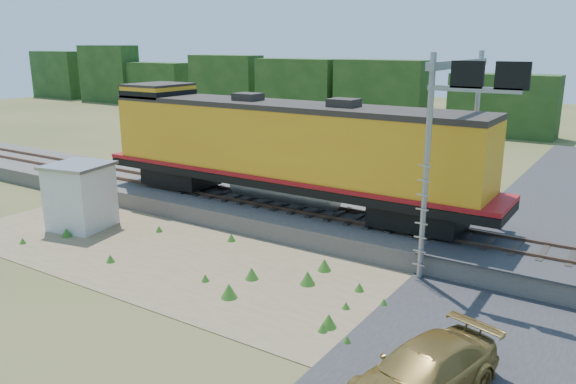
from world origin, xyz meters
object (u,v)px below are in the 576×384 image
Objects in this scene: shed at (80,196)px; car at (423,373)px; signal_gantry at (462,109)px; locomotive at (279,148)px.

shed is 0.66× the size of car.
shed is 16.10m from signal_gantry.
signal_gantry is 10.03m from car.
signal_gantry is 1.75× the size of car.
shed is at bearing -162.03° from signal_gantry.
locomotive is 4.45× the size of car.
signal_gantry reaches higher than locomotive.
signal_gantry is (8.09, -0.68, 2.25)m from locomotive.
car is (10.10, -9.13, -2.78)m from locomotive.
shed is at bearing -140.69° from locomotive.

